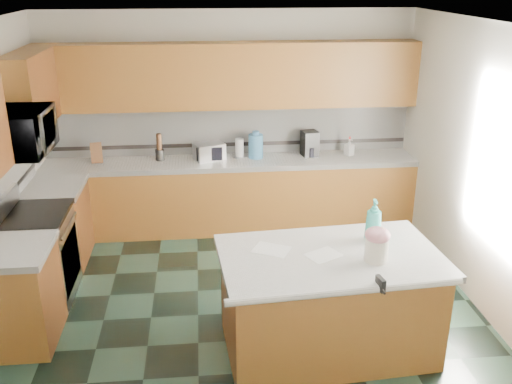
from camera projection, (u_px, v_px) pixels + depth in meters
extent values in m
plane|color=black|center=(244.00, 312.00, 5.56)|extent=(4.60, 4.60, 0.00)
plane|color=white|center=(242.00, 25.00, 4.58)|extent=(4.60, 4.60, 0.00)
cube|color=silver|center=(229.00, 120.00, 7.22)|extent=(4.60, 0.04, 2.70)
cube|color=silver|center=(278.00, 338.00, 2.92)|extent=(4.60, 0.04, 2.70)
cube|color=silver|center=(492.00, 174.00, 5.28)|extent=(0.04, 4.60, 2.70)
cube|color=#441F0E|center=(231.00, 196.00, 7.26)|extent=(4.60, 0.60, 0.86)
cube|color=white|center=(231.00, 162.00, 7.09)|extent=(4.60, 0.64, 0.06)
cube|color=#441F0E|center=(229.00, 76.00, 6.84)|extent=(4.60, 0.33, 0.78)
cube|color=silver|center=(229.00, 129.00, 7.24)|extent=(4.60, 0.02, 0.63)
cube|color=black|center=(229.00, 144.00, 7.30)|extent=(4.60, 0.01, 0.05)
cube|color=#441F0E|center=(58.00, 226.00, 6.41)|extent=(0.60, 0.82, 0.86)
cube|color=white|center=(53.00, 188.00, 6.25)|extent=(0.64, 0.82, 0.06)
cube|color=#441F0E|center=(19.00, 298.00, 4.99)|extent=(0.60, 0.72, 0.86)
cube|color=white|center=(11.00, 251.00, 4.83)|extent=(0.64, 0.72, 0.06)
cube|color=black|center=(3.00, 201.00, 5.48)|extent=(0.01, 2.30, 0.05)
cube|color=#441F0E|center=(30.00, 90.00, 5.98)|extent=(0.33, 1.09, 0.78)
cube|color=#B7B7BC|center=(40.00, 258.00, 5.68)|extent=(0.60, 0.76, 0.88)
cube|color=black|center=(70.00, 260.00, 5.72)|extent=(0.02, 0.68, 0.55)
cube|color=black|center=(34.00, 216.00, 5.51)|extent=(0.62, 0.78, 0.04)
cylinder|color=#B7B7BC|center=(69.00, 225.00, 5.58)|extent=(0.02, 0.66, 0.02)
cube|color=#B7B7BC|center=(4.00, 205.00, 5.44)|extent=(0.06, 0.76, 0.18)
imported|color=#B7B7BC|center=(21.00, 132.00, 5.21)|extent=(0.50, 0.73, 0.41)
cube|color=#441F0E|center=(328.00, 305.00, 4.89)|extent=(1.80, 1.12, 0.86)
cube|color=white|center=(331.00, 257.00, 4.72)|extent=(1.91, 1.22, 0.06)
cylinder|color=white|center=(347.00, 292.00, 4.22)|extent=(1.83, 0.20, 0.06)
cylinder|color=silver|center=(376.00, 250.00, 4.58)|extent=(0.21, 0.21, 0.20)
ellipsoid|color=#CD8192|center=(378.00, 235.00, 4.53)|extent=(0.21, 0.21, 0.13)
cylinder|color=tan|center=(378.00, 230.00, 4.51)|extent=(0.07, 0.02, 0.02)
sphere|color=tan|center=(374.00, 230.00, 4.51)|extent=(0.04, 0.04, 0.04)
sphere|color=tan|center=(382.00, 230.00, 4.52)|extent=(0.04, 0.04, 0.04)
imported|color=teal|center=(374.00, 220.00, 4.89)|extent=(0.16, 0.16, 0.38)
cube|color=white|center=(323.00, 255.00, 4.70)|extent=(0.34, 0.31, 0.00)
cube|color=white|center=(271.00, 249.00, 4.79)|extent=(0.37, 0.33, 0.00)
cube|color=black|center=(380.00, 284.00, 4.25)|extent=(0.05, 0.12, 0.10)
cylinder|color=black|center=(383.00, 291.00, 4.19)|extent=(0.02, 0.08, 0.02)
cube|color=#472814|center=(97.00, 153.00, 6.93)|extent=(0.17, 0.21, 0.27)
cylinder|color=black|center=(160.00, 155.00, 7.05)|extent=(0.11, 0.11, 0.14)
cylinder|color=#472814|center=(159.00, 142.00, 6.99)|extent=(0.06, 0.06, 0.20)
cube|color=#B7B7BC|center=(209.00, 151.00, 7.07)|extent=(0.42, 0.36, 0.21)
cube|color=black|center=(209.00, 154.00, 6.96)|extent=(0.31, 0.01, 0.17)
cylinder|color=white|center=(240.00, 148.00, 7.14)|extent=(0.11, 0.11, 0.24)
cylinder|color=#B7B7BC|center=(240.00, 157.00, 7.18)|extent=(0.16, 0.16, 0.01)
cylinder|color=#4687BA|center=(256.00, 146.00, 7.11)|extent=(0.18, 0.18, 0.30)
cylinder|color=#4687BA|center=(256.00, 133.00, 7.05)|extent=(0.09, 0.09, 0.04)
cube|color=black|center=(310.00, 144.00, 7.19)|extent=(0.22, 0.23, 0.32)
cylinder|color=black|center=(310.00, 152.00, 7.18)|extent=(0.13, 0.13, 0.13)
imported|color=white|center=(349.00, 147.00, 7.23)|extent=(0.13, 0.13, 0.21)
cylinder|color=red|center=(350.00, 138.00, 7.19)|extent=(0.02, 0.02, 0.03)
cube|color=white|center=(502.00, 166.00, 5.04)|extent=(0.02, 1.40, 1.10)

